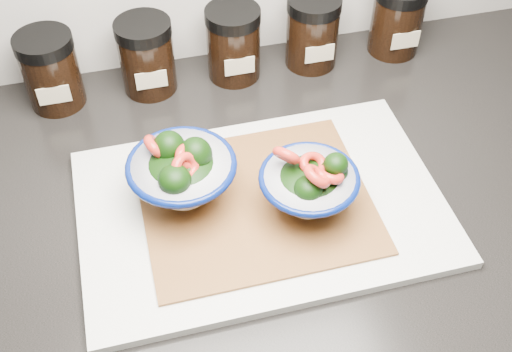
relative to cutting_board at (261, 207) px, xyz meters
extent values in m
cube|color=black|center=(-0.06, 0.04, -0.03)|extent=(3.50, 0.60, 0.04)
cube|color=beige|center=(0.00, 0.00, 0.00)|extent=(0.45, 0.30, 0.01)
cube|color=#98602D|center=(-0.01, 0.00, 0.01)|extent=(0.28, 0.24, 0.00)
cylinder|color=white|center=(-0.09, 0.03, 0.01)|extent=(0.05, 0.05, 0.01)
ellipsoid|color=white|center=(-0.09, 0.03, 0.03)|extent=(0.07, 0.07, 0.03)
torus|color=#051454|center=(-0.09, 0.03, 0.07)|extent=(0.13, 0.13, 0.01)
torus|color=#051454|center=(-0.09, 0.03, 0.05)|extent=(0.11, 0.11, 0.00)
ellipsoid|color=black|center=(-0.09, 0.03, 0.06)|extent=(0.10, 0.10, 0.04)
ellipsoid|color=black|center=(-0.07, 0.04, 0.08)|extent=(0.04, 0.04, 0.04)
cylinder|color=#477233|center=(-0.07, 0.04, 0.06)|extent=(0.01, 0.01, 0.03)
ellipsoid|color=black|center=(-0.10, 0.05, 0.08)|extent=(0.04, 0.04, 0.04)
cylinder|color=#477233|center=(-0.10, 0.05, 0.06)|extent=(0.02, 0.02, 0.03)
ellipsoid|color=black|center=(-0.10, 0.00, 0.08)|extent=(0.04, 0.04, 0.03)
cylinder|color=#477233|center=(-0.10, 0.00, 0.06)|extent=(0.01, 0.01, 0.03)
torus|color=red|center=(-0.09, 0.01, 0.08)|extent=(0.05, 0.05, 0.05)
torus|color=red|center=(-0.12, 0.06, 0.08)|extent=(0.03, 0.05, 0.05)
torus|color=red|center=(-0.08, 0.03, 0.08)|extent=(0.05, 0.06, 0.05)
cylinder|color=#CCBC8E|center=(-0.08, 0.04, 0.08)|extent=(0.02, 0.02, 0.01)
cylinder|color=white|center=(0.05, -0.02, 0.01)|extent=(0.04, 0.04, 0.01)
ellipsoid|color=white|center=(0.05, -0.02, 0.03)|extent=(0.07, 0.07, 0.03)
torus|color=#051454|center=(0.05, -0.02, 0.06)|extent=(0.12, 0.12, 0.01)
torus|color=#051454|center=(0.05, -0.02, 0.05)|extent=(0.10, 0.10, 0.00)
ellipsoid|color=black|center=(0.05, -0.02, 0.05)|extent=(0.09, 0.09, 0.04)
ellipsoid|color=black|center=(0.04, -0.04, 0.06)|extent=(0.03, 0.03, 0.03)
cylinder|color=#477233|center=(0.04, -0.04, 0.05)|extent=(0.01, 0.01, 0.02)
ellipsoid|color=black|center=(0.08, -0.02, 0.06)|extent=(0.04, 0.04, 0.03)
cylinder|color=#477233|center=(0.08, -0.02, 0.05)|extent=(0.01, 0.01, 0.02)
ellipsoid|color=black|center=(0.08, -0.02, 0.08)|extent=(0.03, 0.03, 0.03)
cylinder|color=#477233|center=(0.08, -0.02, 0.07)|extent=(0.01, 0.01, 0.02)
torus|color=red|center=(0.05, -0.04, 0.08)|extent=(0.05, 0.05, 0.04)
torus|color=red|center=(0.07, -0.03, 0.07)|extent=(0.05, 0.05, 0.03)
torus|color=red|center=(0.03, 0.00, 0.09)|extent=(0.05, 0.04, 0.04)
torus|color=red|center=(0.06, -0.01, 0.07)|extent=(0.04, 0.04, 0.03)
cylinder|color=#CCBC8E|center=(0.04, -0.02, 0.07)|extent=(0.02, 0.02, 0.01)
cylinder|color=black|center=(-0.24, 0.28, 0.04)|extent=(0.08, 0.08, 0.09)
cylinder|color=black|center=(-0.24, 0.28, 0.10)|extent=(0.08, 0.08, 0.02)
cube|color=#C6B793|center=(-0.24, 0.24, 0.04)|extent=(0.04, 0.00, 0.03)
cylinder|color=black|center=(-0.10, 0.28, 0.04)|extent=(0.08, 0.08, 0.09)
cylinder|color=black|center=(-0.10, 0.28, 0.10)|extent=(0.08, 0.08, 0.02)
cube|color=#C6B793|center=(-0.10, 0.24, 0.04)|extent=(0.04, 0.00, 0.03)
cylinder|color=black|center=(0.03, 0.28, 0.04)|extent=(0.08, 0.08, 0.09)
cylinder|color=black|center=(0.03, 0.28, 0.10)|extent=(0.08, 0.08, 0.02)
cube|color=#C6B793|center=(0.03, 0.24, 0.04)|extent=(0.04, 0.00, 0.03)
cylinder|color=black|center=(0.15, 0.28, 0.04)|extent=(0.08, 0.08, 0.09)
cylinder|color=black|center=(0.15, 0.28, 0.10)|extent=(0.08, 0.08, 0.02)
cube|color=#C6B793|center=(0.15, 0.24, 0.04)|extent=(0.04, 0.00, 0.03)
cylinder|color=black|center=(0.29, 0.28, 0.04)|extent=(0.08, 0.08, 0.09)
cube|color=#C6B793|center=(0.29, 0.24, 0.04)|extent=(0.05, 0.00, 0.03)
camera|label=1|loc=(-0.14, -0.50, 0.61)|focal=45.00mm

